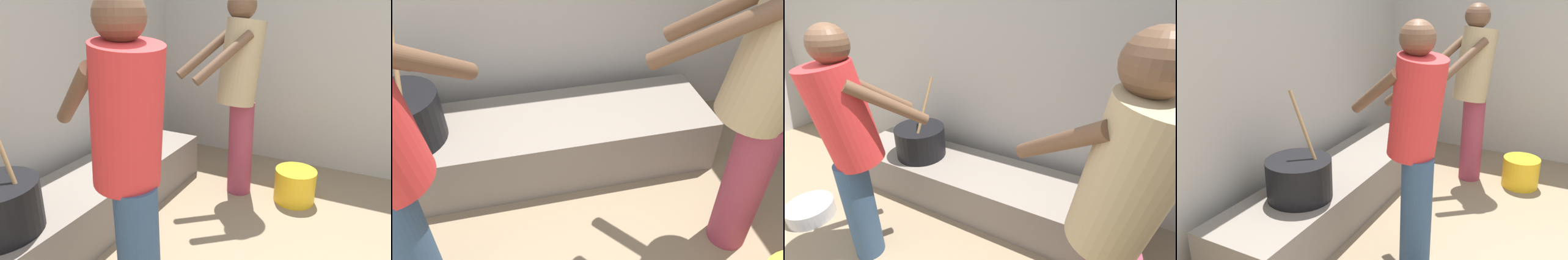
# 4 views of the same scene
# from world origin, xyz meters

# --- Properties ---
(block_enclosure_rear) EXTENTS (5.38, 0.20, 1.93)m
(block_enclosure_rear) POSITION_xyz_m (0.00, 2.43, 0.96)
(block_enclosure_rear) COLOR #ADA8A0
(block_enclosure_rear) RESTS_ON ground_plane
(hearth_ledge) EXTENTS (2.49, 0.60, 0.36)m
(hearth_ledge) POSITION_xyz_m (0.59, 1.91, 0.18)
(hearth_ledge) COLOR slate
(hearth_ledge) RESTS_ON ground_plane
(cooking_pot_main) EXTENTS (0.45, 0.45, 0.73)m
(cooking_pot_main) POSITION_xyz_m (0.03, 1.89, 0.51)
(cooking_pot_main) COLOR black
(cooking_pot_main) RESTS_ON hearth_ledge
(cook_in_tan_shirt) EXTENTS (0.73, 0.65, 1.63)m
(cook_in_tan_shirt) POSITION_xyz_m (1.64, 1.14, 0.94)
(cook_in_tan_shirt) COLOR #8C3347
(cook_in_tan_shirt) RESTS_ON ground_plane
(cook_in_red_shirt) EXTENTS (0.59, 0.73, 1.59)m
(cook_in_red_shirt) POSITION_xyz_m (0.17, 1.10, 0.91)
(cook_in_red_shirt) COLOR navy
(cook_in_red_shirt) RESTS_ON ground_plane
(bucket_yellow_plastic) EXTENTS (0.32, 0.32, 0.27)m
(bucket_yellow_plastic) POSITION_xyz_m (1.71, 0.66, 0.14)
(bucket_yellow_plastic) COLOR gold
(bucket_yellow_plastic) RESTS_ON ground_plane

